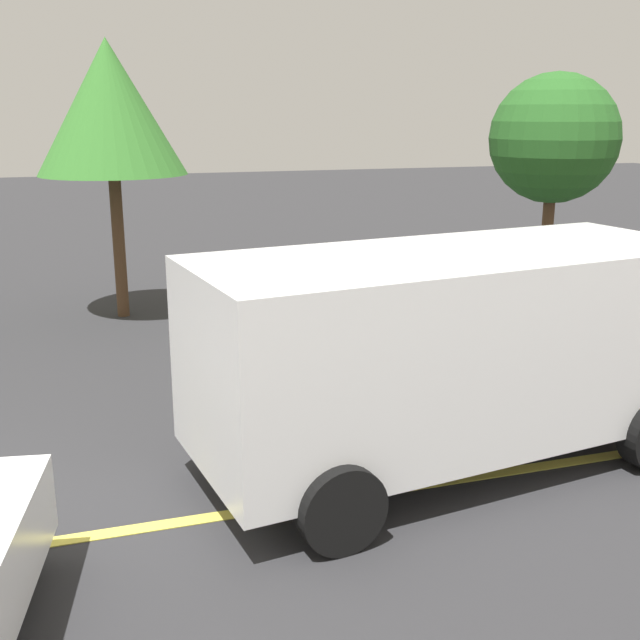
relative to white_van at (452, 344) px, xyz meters
name	(u,v)px	position (x,y,z in m)	size (l,w,h in m)	color
lane_marking_centre	(212,517)	(-2.51, -0.40, -1.26)	(28.00, 0.16, 0.01)	#E0D14C
white_van	(452,344)	(0.00, 0.00, 0.00)	(5.43, 2.83, 2.20)	white
tree_left_verge	(110,108)	(-2.78, 7.09, 2.28)	(2.48, 2.48, 4.67)	#513823
tree_centre_verge	(554,139)	(4.96, 5.86, 1.75)	(2.35, 2.35, 4.20)	#513823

